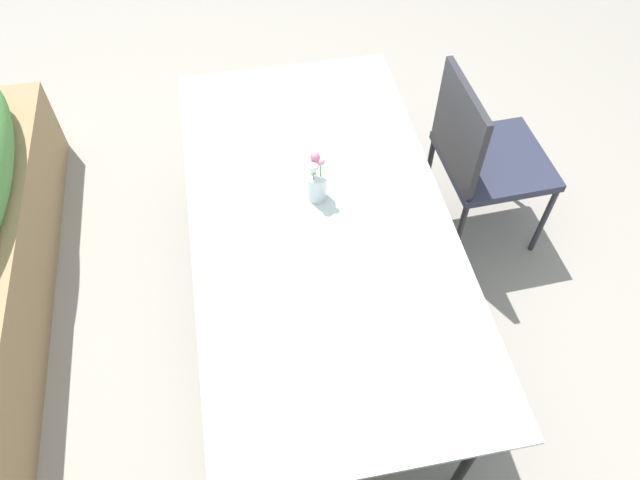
% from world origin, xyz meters
% --- Properties ---
extents(ground_plane, '(12.00, 12.00, 0.00)m').
position_xyz_m(ground_plane, '(0.00, 0.00, 0.00)').
color(ground_plane, gray).
extents(dining_table, '(1.88, 0.96, 0.75)m').
position_xyz_m(dining_table, '(-0.00, -0.02, 0.71)').
color(dining_table, silver).
rests_on(dining_table, ground).
extents(chair_near_right, '(0.49, 0.49, 0.92)m').
position_xyz_m(chair_near_right, '(0.42, -0.86, 0.53)').
color(chair_near_right, '#292C3F').
rests_on(chair_near_right, ground).
extents(flower_vase, '(0.08, 0.08, 0.23)m').
position_xyz_m(flower_vase, '(0.11, -0.03, 0.83)').
color(flower_vase, silver).
rests_on(flower_vase, dining_table).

